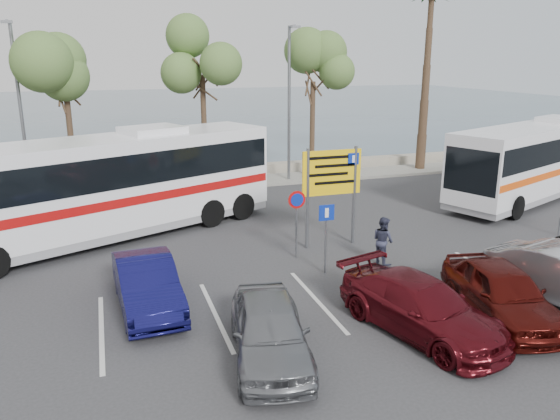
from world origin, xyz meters
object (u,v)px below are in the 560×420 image
object	(u,v)px
car_red	(502,292)
car_maroon	(421,307)
coach_bus_left	(109,190)
coach_bus_right	(538,162)
street_lamp_left	(20,103)
direction_sign	(332,180)
pedestrian_near	(34,232)
car_blue	(147,284)
pedestrian_far	(383,240)
street_lamp_right	(290,97)
car_silver_a	(270,330)

from	to	relation	value
car_red	car_maroon	bearing A→B (deg)	-169.82
coach_bus_left	coach_bus_right	distance (m)	19.67
coach_bus_left	car_red	xyz separation A→B (m)	(9.45, -10.00, -1.14)
street_lamp_left	coach_bus_right	size ratio (longest dim) A/B	0.66
street_lamp_left	coach_bus_left	distance (m)	8.30
coach_bus_right	direction_sign	bearing A→B (deg)	-164.81
car_maroon	car_red	bearing A→B (deg)	-15.70
coach_bus_left	pedestrian_near	distance (m)	3.05
street_lamp_left	coach_bus_left	world-z (taller)	street_lamp_left
car_blue	pedestrian_far	distance (m)	7.76
coach_bus_left	coach_bus_right	xyz separation A→B (m)	(19.67, -0.00, -0.12)
street_lamp_right	pedestrian_near	bearing A→B (deg)	-144.63
coach_bus_right	car_maroon	bearing A→B (deg)	-141.60
direction_sign	pedestrian_far	size ratio (longest dim) A/B	2.25
street_lamp_left	car_blue	xyz separation A→B (m)	(4.24, -13.51, -3.90)
car_blue	pedestrian_near	world-z (taller)	pedestrian_near
street_lamp_right	pedestrian_far	xyz separation A→B (m)	(-1.07, -12.52, -3.80)
street_lamp_left	coach_bus_left	xyz separation A→B (m)	(3.50, -7.02, -2.72)
pedestrian_near	pedestrian_far	xyz separation A→B (m)	(10.93, -4.00, -0.17)
direction_sign	car_blue	world-z (taller)	direction_sign
car_silver_a	car_blue	xyz separation A→B (m)	(-2.40, 3.51, -0.00)
coach_bus_left	car_red	size ratio (longest dim) A/B	3.01
coach_bus_left	car_red	bearing A→B (deg)	-46.61
street_lamp_right	pedestrian_near	size ratio (longest dim) A/B	4.12
direction_sign	pedestrian_near	xyz separation A→B (m)	(-10.00, 1.80, -1.46)
street_lamp_right	car_silver_a	size ratio (longest dim) A/B	1.94
car_blue	pedestrian_near	distance (m)	5.96
car_blue	car_red	world-z (taller)	car_red
street_lamp_left	car_red	world-z (taller)	street_lamp_left
car_maroon	pedestrian_near	world-z (taller)	pedestrian_near
pedestrian_far	car_maroon	bearing A→B (deg)	148.72
street_lamp_left	car_blue	distance (m)	14.69
coach_bus_right	pedestrian_near	distance (m)	22.23
direction_sign	car_red	bearing A→B (deg)	-73.78
street_lamp_right	coach_bus_right	xyz separation A→B (m)	(10.17, -7.02, -2.84)
street_lamp_right	pedestrian_far	world-z (taller)	street_lamp_right
car_red	coach_bus_right	bearing A→B (deg)	54.57
street_lamp_left	street_lamp_right	size ratio (longest dim) A/B	1.00
street_lamp_left	pedestrian_near	distance (m)	9.31
street_lamp_left	pedestrian_near	size ratio (longest dim) A/B	4.12
street_lamp_right	street_lamp_left	bearing A→B (deg)	180.00
pedestrian_far	street_lamp_right	bearing A→B (deg)	-19.11
coach_bus_right	pedestrian_near	size ratio (longest dim) A/B	6.28
street_lamp_right	coach_bus_right	distance (m)	12.68
direction_sign	car_maroon	bearing A→B (deg)	-93.86
street_lamp_left	car_maroon	distance (m)	20.40
car_silver_a	car_red	xyz separation A→B (m)	(6.31, 0.00, 0.03)
pedestrian_near	car_blue	bearing A→B (deg)	102.96
direction_sign	car_maroon	distance (m)	6.94
car_maroon	pedestrian_near	distance (m)	12.79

